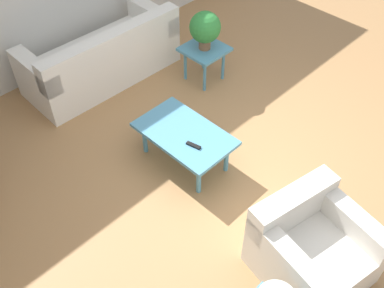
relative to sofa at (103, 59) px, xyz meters
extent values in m
plane|color=#A87A4C|center=(-2.34, 0.02, -0.31)|extent=(14.00, 14.00, 0.00)
cube|color=white|center=(0.05, 0.00, -0.10)|extent=(0.91, 2.03, 0.42)
cube|color=white|center=(-0.28, 0.01, 0.31)|extent=(0.25, 2.02, 0.39)
cube|color=white|center=(0.03, -0.91, 0.24)|extent=(0.86, 0.22, 0.26)
cube|color=white|center=(0.07, 0.91, 0.24)|extent=(0.86, 0.22, 0.26)
cube|color=silver|center=(-3.56, 0.48, -0.09)|extent=(1.01, 1.01, 0.43)
cube|color=silver|center=(-3.24, 0.42, 0.29)|extent=(0.36, 0.88, 0.33)
cube|color=silver|center=(-3.49, 0.82, 0.23)|extent=(0.87, 0.32, 0.22)
cube|color=silver|center=(-3.63, 0.14, 0.23)|extent=(0.87, 0.32, 0.22)
cube|color=teal|center=(-1.82, 0.31, 0.10)|extent=(1.04, 0.63, 0.04)
cylinder|color=teal|center=(-2.23, 0.10, -0.11)|extent=(0.05, 0.05, 0.39)
cylinder|color=teal|center=(-1.40, 0.10, -0.11)|extent=(0.05, 0.05, 0.39)
cylinder|color=teal|center=(-2.23, 0.52, -0.11)|extent=(0.05, 0.05, 0.39)
cylinder|color=teal|center=(-1.40, 0.52, -0.11)|extent=(0.05, 0.05, 0.39)
cube|color=teal|center=(-0.94, -0.91, 0.16)|extent=(0.52, 0.52, 0.04)
cylinder|color=teal|center=(-1.12, -1.09, -0.08)|extent=(0.04, 0.04, 0.44)
cylinder|color=teal|center=(-0.77, -1.09, -0.08)|extent=(0.04, 0.04, 0.44)
cylinder|color=teal|center=(-1.12, -0.74, -0.08)|extent=(0.04, 0.04, 0.44)
cylinder|color=teal|center=(-0.77, -0.74, -0.08)|extent=(0.04, 0.04, 0.44)
cylinder|color=brown|center=(-0.94, -0.91, 0.24)|extent=(0.15, 0.15, 0.13)
sphere|color=#2D7F38|center=(-0.94, -0.91, 0.47)|extent=(0.39, 0.39, 0.39)
cube|color=black|center=(-2.02, 0.39, 0.13)|extent=(0.16, 0.08, 0.02)
camera|label=1|loc=(-4.24, 2.65, 3.37)|focal=42.00mm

